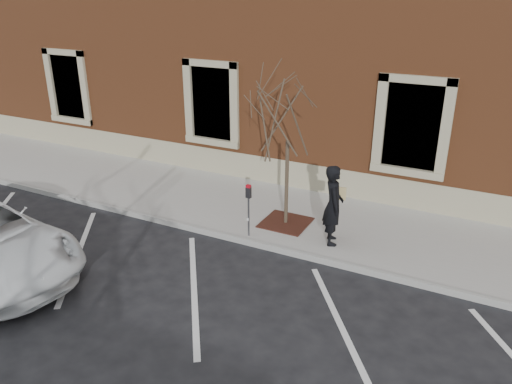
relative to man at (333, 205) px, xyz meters
The scene contains 9 objects.
ground 2.33m from the man, 159.74° to the right, with size 120.00×120.00×0.00m, color #28282B.
sidewalk_near 2.42m from the man, 151.64° to the left, with size 40.00×3.50×0.15m, color #AFABA4.
curb_near 2.31m from the man, 158.44° to the right, with size 40.00×0.12×0.15m, color #9E9E99.
parking_stripes 3.66m from the man, 123.48° to the right, with size 28.00×4.40×0.01m, color silver, non-canonical shape.
building_civic 7.84m from the man, 105.32° to the left, with size 40.00×8.62×8.00m.
man is the anchor object (origin of this frame).
parking_meter 1.97m from the man, 162.53° to the right, with size 0.12×0.09×1.31m.
tree_grate 1.71m from the man, 162.17° to the left, with size 1.15×1.15×0.03m, color #451D16.
sapling 2.30m from the man, 162.17° to the left, with size 2.36×2.36×3.94m.
Camera 1 is at (5.08, -9.35, 5.73)m, focal length 35.00 mm.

